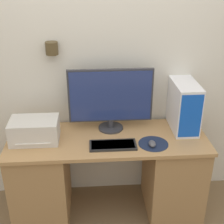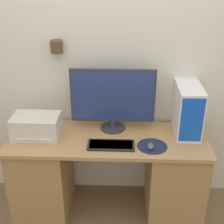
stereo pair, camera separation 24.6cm
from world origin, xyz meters
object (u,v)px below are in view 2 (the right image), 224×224
object	(u,v)px
printer	(36,126)
computer_tower	(187,109)
keyboard	(111,145)
monitor	(113,98)
mouse	(150,146)

from	to	relation	value
printer	computer_tower	bearing A→B (deg)	6.50
keyboard	monitor	bearing A→B (deg)	89.55
mouse	computer_tower	size ratio (longest dim) A/B	0.20
mouse	printer	size ratio (longest dim) A/B	0.23
keyboard	printer	world-z (taller)	printer
keyboard	mouse	world-z (taller)	mouse
printer	mouse	bearing A→B (deg)	-9.83
mouse	printer	xyz separation A→B (m)	(-0.92, 0.16, 0.07)
monitor	computer_tower	xyz separation A→B (m)	(0.62, -0.01, -0.08)
computer_tower	printer	xyz separation A→B (m)	(-1.24, -0.14, -0.12)
mouse	keyboard	bearing A→B (deg)	175.46
monitor	printer	world-z (taller)	monitor
monitor	printer	xyz separation A→B (m)	(-0.62, -0.16, -0.20)
mouse	computer_tower	world-z (taller)	computer_tower
keyboard	printer	bearing A→B (deg)	167.61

